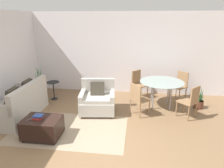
{
  "coord_description": "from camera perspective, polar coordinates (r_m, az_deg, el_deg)",
  "views": [
    {
      "loc": [
        0.85,
        -3.31,
        2.53
      ],
      "look_at": [
        0.17,
        2.02,
        0.75
      ],
      "focal_mm": 32.0,
      "sensor_mm": 36.0,
      "label": 1
    }
  ],
  "objects": [
    {
      "name": "area_rug",
      "position": [
        5.0,
        -11.95,
        -12.53
      ],
      "size": [
        2.68,
        1.61,
        0.01
      ],
      "color": "gray",
      "rests_on": "ground_plane"
    },
    {
      "name": "couch",
      "position": [
        5.87,
        -24.92,
        -5.63
      ],
      "size": [
        0.91,
        1.72,
        0.94
      ],
      "color": "#B2ADA3",
      "rests_on": "ground_plane"
    },
    {
      "name": "dining_chair_near_right",
      "position": [
        5.57,
        21.54,
        -4.22
      ],
      "size": [
        0.59,
        0.59,
        0.9
      ],
      "color": "#93704C",
      "rests_on": "ground_plane"
    },
    {
      "name": "dining_chair_far_right",
      "position": [
        6.81,
        18.93,
        0.09
      ],
      "size": [
        0.59,
        0.59,
        0.9
      ],
      "color": "#93704C",
      "rests_on": "ground_plane"
    },
    {
      "name": "book_stack",
      "position": [
        4.69,
        -20.39,
        -8.76
      ],
      "size": [
        0.21,
        0.19,
        0.08
      ],
      "color": "#B72D28",
      "rests_on": "ottoman"
    },
    {
      "name": "armchair",
      "position": [
        5.6,
        -4.17,
        -4.65
      ],
      "size": [
        1.03,
        0.94,
        0.89
      ],
      "color": "#B2ADA3",
      "rests_on": "ground_plane"
    },
    {
      "name": "dining_chair_near_left",
      "position": [
        5.39,
        7.46,
        -3.8
      ],
      "size": [
        0.59,
        0.59,
        0.9
      ],
      "color": "#93704C",
      "rests_on": "ground_plane"
    },
    {
      "name": "side_table",
      "position": [
        6.71,
        -16.4,
        -0.88
      ],
      "size": [
        0.4,
        0.4,
        0.59
      ],
      "color": "black",
      "rests_on": "ground_plane"
    },
    {
      "name": "potted_plant_small",
      "position": [
        6.41,
        23.56,
        -4.74
      ],
      "size": [
        0.27,
        0.27,
        0.68
      ],
      "color": "brown",
      "rests_on": "ground_plane"
    },
    {
      "name": "ground_plane",
      "position": [
        4.25,
        -6.02,
        -18.3
      ],
      "size": [
        20.0,
        20.0,
        0.0
      ],
      "primitive_type": "plane",
      "color": "brown"
    },
    {
      "name": "dining_table",
      "position": [
        6.0,
        14.01,
        0.04
      ],
      "size": [
        1.27,
        1.27,
        0.78
      ],
      "color": "#8C9E99",
      "rests_on": "ground_plane"
    },
    {
      "name": "wall_back",
      "position": [
        6.95,
        0.12,
        8.74
      ],
      "size": [
        12.0,
        0.06,
        2.75
      ],
      "color": "white",
      "rests_on": "ground_plane"
    },
    {
      "name": "tv_remote_primary",
      "position": [
        4.7,
        -22.56,
        -9.41
      ],
      "size": [
        0.11,
        0.14,
        0.01
      ],
      "color": "#333338",
      "rests_on": "ottoman"
    },
    {
      "name": "wall_left",
      "position": [
        6.14,
        -29.36,
        5.11
      ],
      "size": [
        0.06,
        12.0,
        2.75
      ],
      "color": "white",
      "rests_on": "ground_plane"
    },
    {
      "name": "potted_plant",
      "position": [
        7.05,
        -19.74,
        -1.62
      ],
      "size": [
        0.38,
        0.38,
        1.13
      ],
      "color": "#333338",
      "rests_on": "ground_plane"
    },
    {
      "name": "dining_chair_far_left",
      "position": [
        6.66,
        7.49,
        0.55
      ],
      "size": [
        0.59,
        0.59,
        0.9
      ],
      "color": "#93704C",
      "rests_on": "ground_plane"
    },
    {
      "name": "ottoman",
      "position": [
        4.76,
        -19.27,
        -11.53
      ],
      "size": [
        0.8,
        0.59,
        0.45
      ],
      "color": "black",
      "rests_on": "ground_plane"
    }
  ]
}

